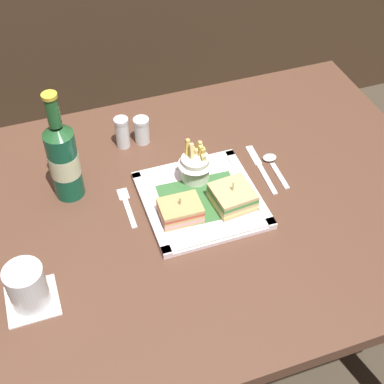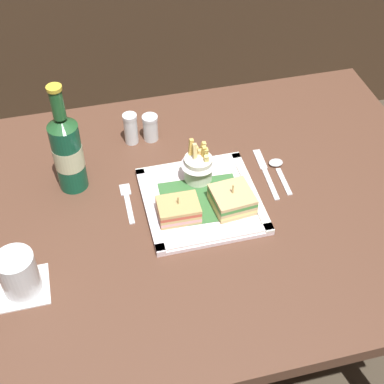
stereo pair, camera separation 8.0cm
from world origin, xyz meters
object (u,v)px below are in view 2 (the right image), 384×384
at_px(beer_bottle, 67,151).
at_px(knife, 265,171).
at_px(pepper_shaker, 151,129).
at_px(spoon, 278,167).
at_px(salt_shaker, 131,130).
at_px(fork, 127,200).
at_px(sandwich_half_right, 232,200).
at_px(square_plate, 201,200).
at_px(water_glass, 19,275).
at_px(fries_cup, 198,164).
at_px(dining_table, 183,235).
at_px(sandwich_half_left, 178,210).

bearing_deg(beer_bottle, knife, -8.37).
relative_size(beer_bottle, pepper_shaker, 3.92).
bearing_deg(spoon, salt_shaker, 150.34).
distance_m(fork, pepper_shaker, 0.23).
xyz_separation_m(sandwich_half_right, knife, (0.11, 0.10, -0.03)).
xyz_separation_m(beer_bottle, salt_shaker, (0.16, 0.12, -0.07)).
height_order(square_plate, water_glass, water_glass).
height_order(fries_cup, fork, fries_cup).
xyz_separation_m(water_glass, spoon, (0.61, 0.21, -0.04)).
relative_size(knife, spoon, 1.45).
xyz_separation_m(square_plate, spoon, (0.21, 0.06, -0.00)).
xyz_separation_m(fork, pepper_shaker, (0.10, 0.21, 0.03)).
distance_m(knife, spoon, 0.03).
xyz_separation_m(sandwich_half_right, fries_cup, (-0.05, 0.10, 0.02)).
bearing_deg(fries_cup, dining_table, -127.44).
bearing_deg(sandwich_half_left, dining_table, 62.72).
relative_size(sandwich_half_left, water_glass, 0.98).
distance_m(sandwich_half_right, salt_shaker, 0.34).
distance_m(dining_table, square_plate, 0.12).
distance_m(dining_table, fries_cup, 0.18).
xyz_separation_m(salt_shaker, pepper_shaker, (0.05, 0.00, -0.01)).
height_order(square_plate, fries_cup, fries_cup).
bearing_deg(fries_cup, square_plate, -98.71).
distance_m(dining_table, water_glass, 0.41).
distance_m(water_glass, fork, 0.31).
relative_size(sandwich_half_left, beer_bottle, 0.33).
bearing_deg(dining_table, pepper_shaker, 95.50).
relative_size(sandwich_half_right, spoon, 0.77).
distance_m(dining_table, fork, 0.16).
height_order(square_plate, pepper_shaker, pepper_shaker).
bearing_deg(sandwich_half_left, sandwich_half_right, -0.00).
bearing_deg(sandwich_half_left, pepper_shaker, 91.35).
relative_size(fries_cup, fork, 0.84).
bearing_deg(spoon, fork, -176.96).
height_order(sandwich_half_left, pepper_shaker, same).
bearing_deg(beer_bottle, salt_shaker, 37.91).
relative_size(sandwich_half_left, sandwich_half_right, 0.97).
bearing_deg(sandwich_half_left, fries_cup, 55.64).
xyz_separation_m(beer_bottle, spoon, (0.49, -0.06, -0.10)).
relative_size(dining_table, knife, 7.04).
bearing_deg(sandwich_half_left, knife, 22.49).
height_order(dining_table, fork, fork).
relative_size(sandwich_half_left, fork, 0.73).
bearing_deg(dining_table, spoon, 14.94).
relative_size(square_plate, sandwich_half_left, 2.80).
xyz_separation_m(sandwich_half_left, spoon, (0.27, 0.10, -0.02)).
bearing_deg(pepper_shaker, sandwich_half_left, -88.65).
bearing_deg(beer_bottle, pepper_shaker, 30.62).
relative_size(fork, knife, 0.71).
distance_m(sandwich_half_left, beer_bottle, 0.28).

